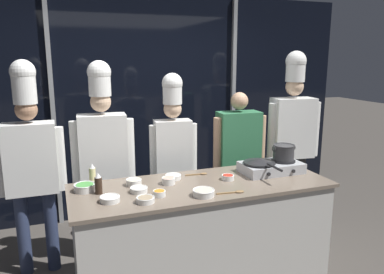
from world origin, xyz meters
The scene contains 24 objects.
window_wall_back centered at (0.00, 1.78, 1.35)m, with size 5.33×0.09×2.70m.
demo_counter centered at (0.00, 0.00, 0.46)m, with size 2.16×0.79×0.92m.
portable_stove centered at (0.71, 0.08, 0.97)m, with size 0.55×0.33×0.10m.
frying_pan centered at (0.58, 0.08, 1.04)m, with size 0.29×0.51×0.04m.
stock_pot centered at (0.84, 0.08, 1.10)m, with size 0.22×0.20×0.15m.
squeeze_bottle_oil centered at (-0.86, 0.29, 1.01)m, with size 0.05×0.05×0.19m.
squeeze_bottle_soy centered at (-0.84, 0.07, 1.00)m, with size 0.06×0.06×0.17m.
prep_bowl_chicken centered at (-0.09, -0.26, 0.95)m, with size 0.17×0.17×0.05m.
prep_bowl_carrots centered at (-0.41, -0.15, 0.95)m, with size 0.10×0.10×0.05m.
prep_bowl_rice centered at (-0.78, -0.13, 0.94)m, with size 0.15×0.15×0.04m.
prep_bowl_noodles centered at (-0.54, 0.16, 0.95)m, with size 0.13×0.13×0.05m.
prep_bowl_scallions centered at (-0.93, 0.17, 0.95)m, with size 0.17×0.17×0.06m.
prep_bowl_chili_flakes centered at (0.25, 0.03, 0.95)m, with size 0.11×0.11×0.04m.
prep_bowl_garlic centered at (-0.19, 0.21, 0.94)m, with size 0.14×0.14×0.04m.
prep_bowl_mushrooms centered at (-0.54, -0.23, 0.94)m, with size 0.14×0.14×0.04m.
prep_bowl_onion centered at (-0.54, -0.01, 0.94)m, with size 0.14×0.14×0.04m.
prep_bowl_shrimp centered at (-0.27, 0.10, 0.95)m, with size 0.11×0.11×0.06m.
serving_spoon_slotted centered at (0.08, 0.24, 0.93)m, with size 0.20×0.05×0.02m.
serving_spoon_solid centered at (0.17, -0.28, 0.93)m, with size 0.23×0.05×0.02m.
chef_head centered at (-1.34, 0.70, 1.10)m, with size 0.57×0.23×1.94m.
chef_sous centered at (-0.71, 0.74, 1.11)m, with size 0.58×0.26×1.93m.
chef_line centered at (-0.03, 0.72, 1.08)m, with size 0.48×0.22×1.81m.
person_guest centered at (0.70, 0.73, 0.96)m, with size 0.59×0.26×1.60m.
chef_pastry centered at (1.40, 0.76, 1.16)m, with size 0.62×0.30×2.02m.
Camera 1 is at (-1.10, -2.75, 1.96)m, focal length 35.00 mm.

